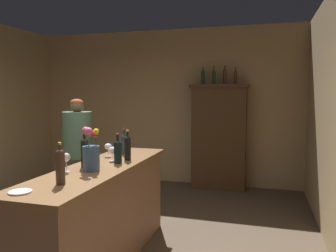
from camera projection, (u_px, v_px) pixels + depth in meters
name	position (u px, v px, depth m)	size (l,w,h in m)	color
wall_back	(165.00, 107.00, 6.36)	(5.17, 0.12, 2.87)	tan
bar_counter	(101.00, 215.00, 3.23)	(0.60, 2.23, 0.98)	brown
display_cabinet	(219.00, 135.00, 5.84)	(1.01, 0.38, 1.84)	#442B17
wine_bottle_riesling	(118.00, 151.00, 3.30)	(0.08, 0.08, 0.30)	black
wine_bottle_merlot	(124.00, 143.00, 3.80)	(0.06, 0.06, 0.30)	#1E2B30
wine_bottle_malbec	(85.00, 151.00, 3.10)	(0.07, 0.07, 0.33)	black
wine_bottle_rose	(128.00, 147.00, 3.46)	(0.07, 0.07, 0.32)	black
wine_bottle_syrah	(60.00, 165.00, 2.52)	(0.07, 0.07, 0.32)	#402D21
wine_glass_front	(108.00, 147.00, 3.66)	(0.08, 0.08, 0.15)	white
wine_glass_mid	(113.00, 151.00, 3.42)	(0.08, 0.08, 0.15)	white
wine_glass_rear	(66.00, 158.00, 2.93)	(0.06, 0.06, 0.17)	white
flower_arrangement	(91.00, 153.00, 2.96)	(0.15, 0.17, 0.40)	#345174
cheese_plate	(20.00, 192.00, 2.31)	(0.16, 0.16, 0.01)	white
display_bottle_left	(203.00, 77.00, 5.83)	(0.06, 0.06, 0.31)	#133924
display_bottle_midleft	(214.00, 76.00, 5.77)	(0.06, 0.06, 0.33)	#1F3821
display_bottle_center	(225.00, 76.00, 5.72)	(0.07, 0.07, 0.34)	#492820
display_bottle_midright	(236.00, 77.00, 5.67)	(0.06, 0.06, 0.30)	#452B18
patron_tall	(78.00, 154.00, 4.46)	(0.39, 0.39, 1.61)	#4F624F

